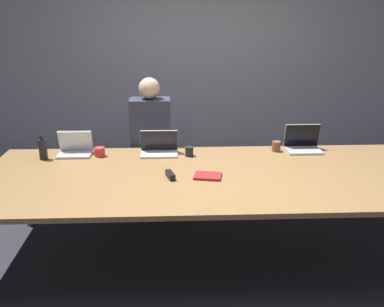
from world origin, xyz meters
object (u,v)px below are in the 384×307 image
object	(u,v)px
cup_far_right	(276,146)
stapler	(170,175)
person_far_midleft	(151,147)
laptop_far_left	(75,148)
laptop_far_midleft	(159,147)
cup_far_left	(100,152)
bottle_far_left	(43,149)
cup_far_midleft	(189,151)
laptop_far_right	(303,143)

from	to	relation	value
cup_far_right	stapler	size ratio (longest dim) A/B	0.61
person_far_midleft	cup_far_right	xyz separation A→B (m)	(1.21, -0.33, 0.10)
laptop_far_left	laptop_far_midleft	size ratio (longest dim) A/B	0.90
stapler	cup_far_left	bearing A→B (deg)	122.55
laptop_far_left	laptop_far_midleft	xyz separation A→B (m)	(0.79, -0.02, 0.00)
bottle_far_left	cup_far_midleft	size ratio (longest dim) A/B	2.47
cup_far_right	bottle_far_left	bearing A→B (deg)	-176.30
cup_far_midleft	laptop_far_midleft	bearing A→B (deg)	165.10
cup_far_left	cup_far_midleft	size ratio (longest dim) A/B	1.05
cup_far_left	stapler	xyz separation A→B (m)	(0.65, -0.56, -0.02)
laptop_far_left	cup_far_midleft	xyz separation A→B (m)	(1.07, -0.09, -0.02)
bottle_far_left	laptop_far_right	distance (m)	2.43
bottle_far_left	stapler	world-z (taller)	bottle_far_left
person_far_midleft	laptop_far_right	size ratio (longest dim) A/B	4.16
person_far_midleft	cup_far_right	world-z (taller)	person_far_midleft
laptop_far_right	stapler	distance (m)	1.43
laptop_far_midleft	cup_far_midleft	distance (m)	0.29
laptop_far_left	laptop_far_right	xyz separation A→B (m)	(2.16, 0.04, 0.01)
laptop_far_midleft	person_far_midleft	bearing A→B (deg)	104.55
laptop_far_midleft	laptop_far_right	size ratio (longest dim) A/B	1.05
cup_far_left	cup_far_right	bearing A→B (deg)	2.77
bottle_far_left	laptop_far_right	bearing A→B (deg)	3.80
stapler	person_far_midleft	bearing A→B (deg)	84.88
laptop_far_left	laptop_far_right	size ratio (longest dim) A/B	0.95
cup_far_right	stapler	world-z (taller)	cup_far_right
person_far_midleft	cup_far_midleft	xyz separation A→B (m)	(0.38, -0.44, 0.10)
laptop_far_left	person_far_midleft	size ratio (longest dim) A/B	0.23
cup_far_left	stapler	world-z (taller)	cup_far_left
laptop_far_midleft	cup_far_right	size ratio (longest dim) A/B	3.64
laptop_far_midleft	stapler	size ratio (longest dim) A/B	2.24
bottle_far_left	cup_far_right	bearing A→B (deg)	3.70
laptop_far_midleft	laptop_far_right	distance (m)	1.38
laptop_far_right	stapler	world-z (taller)	laptop_far_right
stapler	laptop_far_left	bearing A→B (deg)	128.07
bottle_far_left	stapler	size ratio (longest dim) A/B	1.42
cup_far_left	bottle_far_left	bearing A→B (deg)	-173.18
cup_far_left	person_far_midleft	world-z (taller)	person_far_midleft
laptop_far_left	cup_far_right	distance (m)	1.90
laptop_far_right	cup_far_right	xyz separation A→B (m)	(-0.26, -0.02, -0.02)
person_far_midleft	laptop_far_midleft	bearing A→B (deg)	-75.45
bottle_far_left	laptop_far_left	bearing A→B (deg)	25.91
bottle_far_left	laptop_far_midleft	world-z (taller)	same
laptop_far_right	cup_far_right	size ratio (longest dim) A/B	3.47
cup_far_left	bottle_far_left	size ratio (longest dim) A/B	0.43
cup_far_left	cup_far_midleft	world-z (taller)	cup_far_midleft
laptop_far_right	person_far_midleft	bearing A→B (deg)	168.03
cup_far_left	cup_far_right	distance (m)	1.67
laptop_far_left	stapler	distance (m)	1.09
cup_far_left	bottle_far_left	xyz separation A→B (m)	(-0.50, -0.06, 0.05)
person_far_midleft	laptop_far_right	xyz separation A→B (m)	(1.47, -0.31, 0.12)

